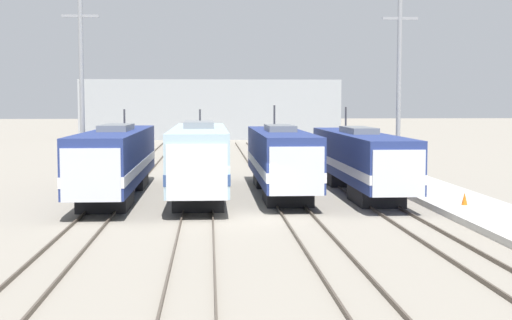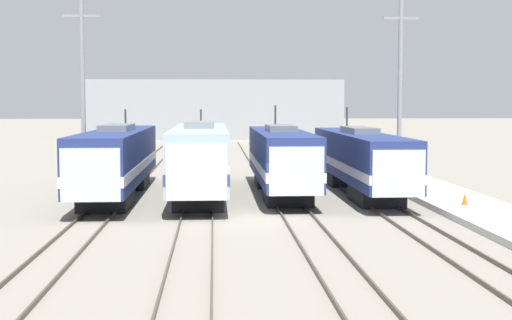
{
  "view_description": "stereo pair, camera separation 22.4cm",
  "coord_description": "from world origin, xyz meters",
  "px_view_note": "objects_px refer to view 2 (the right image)",
  "views": [
    {
      "loc": [
        -1.78,
        -32.94,
        5.39
      ],
      "look_at": [
        0.54,
        2.39,
        2.5
      ],
      "focal_mm": 50.0,
      "sensor_mm": 36.0,
      "label": 1
    },
    {
      "loc": [
        -1.56,
        -32.96,
        5.39
      ],
      "look_at": [
        0.54,
        2.39,
        2.5
      ],
      "focal_mm": 50.0,
      "sensor_mm": 36.0,
      "label": 2
    }
  ],
  "objects_px": {
    "locomotive_far_right": "(361,160)",
    "catenary_tower_right": "(400,89)",
    "locomotive_center_right": "(281,159)",
    "catenary_tower_left": "(83,88)",
    "traffic_cone": "(465,199)",
    "locomotive_far_left": "(116,160)",
    "locomotive_center_left": "(200,159)"
  },
  "relations": [
    {
      "from": "locomotive_center_left",
      "to": "catenary_tower_left",
      "type": "height_order",
      "value": "catenary_tower_left"
    },
    {
      "from": "locomotive_far_left",
      "to": "locomotive_center_left",
      "type": "xyz_separation_m",
      "value": [
        4.7,
        -0.35,
        0.08
      ]
    },
    {
      "from": "locomotive_far_left",
      "to": "locomotive_center_right",
      "type": "height_order",
      "value": "locomotive_center_right"
    },
    {
      "from": "traffic_cone",
      "to": "locomotive_center_left",
      "type": "bearing_deg",
      "value": 156.65
    },
    {
      "from": "locomotive_far_left",
      "to": "locomotive_center_right",
      "type": "bearing_deg",
      "value": 4.44
    },
    {
      "from": "catenary_tower_left",
      "to": "locomotive_center_right",
      "type": "bearing_deg",
      "value": -10.32
    },
    {
      "from": "locomotive_center_right",
      "to": "locomotive_far_right",
      "type": "bearing_deg",
      "value": 1.54
    },
    {
      "from": "locomotive_far_right",
      "to": "catenary_tower_left",
      "type": "relative_size",
      "value": 1.54
    },
    {
      "from": "locomotive_center_left",
      "to": "locomotive_center_right",
      "type": "distance_m",
      "value": 4.82
    },
    {
      "from": "catenary_tower_left",
      "to": "catenary_tower_right",
      "type": "relative_size",
      "value": 1.0
    },
    {
      "from": "locomotive_far_left",
      "to": "catenary_tower_right",
      "type": "bearing_deg",
      "value": 9.61
    },
    {
      "from": "locomotive_far_left",
      "to": "locomotive_center_right",
      "type": "relative_size",
      "value": 1.11
    },
    {
      "from": "locomotive_far_left",
      "to": "traffic_cone",
      "type": "height_order",
      "value": "locomotive_far_left"
    },
    {
      "from": "locomotive_center_right",
      "to": "locomotive_far_right",
      "type": "relative_size",
      "value": 0.89
    },
    {
      "from": "locomotive_center_right",
      "to": "catenary_tower_right",
      "type": "relative_size",
      "value": 1.37
    },
    {
      "from": "locomotive_center_right",
      "to": "traffic_cone",
      "type": "height_order",
      "value": "locomotive_center_right"
    },
    {
      "from": "catenary_tower_left",
      "to": "locomotive_far_right",
      "type": "bearing_deg",
      "value": -6.96
    },
    {
      "from": "catenary_tower_right",
      "to": "traffic_cone",
      "type": "bearing_deg",
      "value": -83.55
    },
    {
      "from": "locomotive_center_left",
      "to": "locomotive_center_right",
      "type": "bearing_deg",
      "value": 12.96
    },
    {
      "from": "locomotive_center_right",
      "to": "catenary_tower_right",
      "type": "xyz_separation_m",
      "value": [
        7.47,
        2.13,
        4.1
      ]
    },
    {
      "from": "locomotive_center_right",
      "to": "traffic_cone",
      "type": "bearing_deg",
      "value": -38.6
    },
    {
      "from": "locomotive_far_right",
      "to": "catenary_tower_right",
      "type": "xyz_separation_m",
      "value": [
        2.78,
        2.0,
        4.17
      ]
    },
    {
      "from": "locomotive_center_left",
      "to": "locomotive_center_right",
      "type": "relative_size",
      "value": 1.04
    },
    {
      "from": "locomotive_far_right",
      "to": "traffic_cone",
      "type": "distance_m",
      "value": 7.99
    },
    {
      "from": "locomotive_center_left",
      "to": "catenary_tower_right",
      "type": "relative_size",
      "value": 1.43
    },
    {
      "from": "catenary_tower_left",
      "to": "traffic_cone",
      "type": "height_order",
      "value": "catenary_tower_left"
    },
    {
      "from": "locomotive_far_right",
      "to": "traffic_cone",
      "type": "height_order",
      "value": "locomotive_far_right"
    },
    {
      "from": "catenary_tower_left",
      "to": "locomotive_center_left",
      "type": "bearing_deg",
      "value": -24.65
    },
    {
      "from": "locomotive_center_right",
      "to": "locomotive_far_right",
      "type": "height_order",
      "value": "locomotive_center_right"
    },
    {
      "from": "traffic_cone",
      "to": "locomotive_far_left",
      "type": "bearing_deg",
      "value": 161.33
    },
    {
      "from": "locomotive_far_left",
      "to": "catenary_tower_left",
      "type": "bearing_deg",
      "value": 128.77
    },
    {
      "from": "traffic_cone",
      "to": "locomotive_center_right",
      "type": "bearing_deg",
      "value": 141.4
    }
  ]
}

